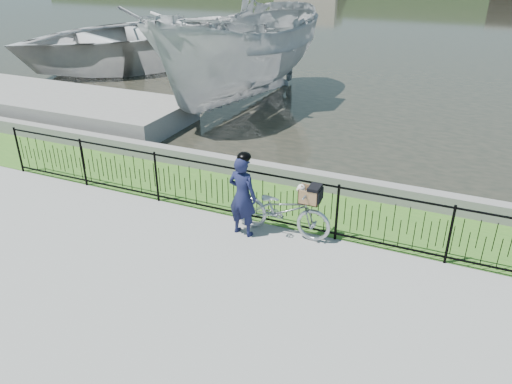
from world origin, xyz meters
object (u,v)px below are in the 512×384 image
at_px(dock, 46,103).
at_px(bicycle_rig, 282,209).
at_px(boat_near, 243,52).
at_px(cyclist, 242,195).
at_px(boat_far, 141,36).

relative_size(dock, bicycle_rig, 5.13).
bearing_deg(boat_near, dock, -148.77).
distance_m(cyclist, boat_near, 8.70).
bearing_deg(bicycle_rig, boat_far, 134.25).
height_order(cyclist, boat_far, boat_far).
xyz_separation_m(bicycle_rig, cyclist, (-0.70, -0.31, 0.32)).
distance_m(dock, bicycle_rig, 10.80).
distance_m(dock, cyclist, 10.29).
height_order(dock, cyclist, cyclist).
bearing_deg(dock, bicycle_rig, -22.32).
bearing_deg(bicycle_rig, cyclist, -156.05).
height_order(dock, bicycle_rig, bicycle_rig).
distance_m(dock, boat_far, 8.14).
bearing_deg(dock, boat_far, 102.17).
relative_size(cyclist, boat_near, 0.18).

